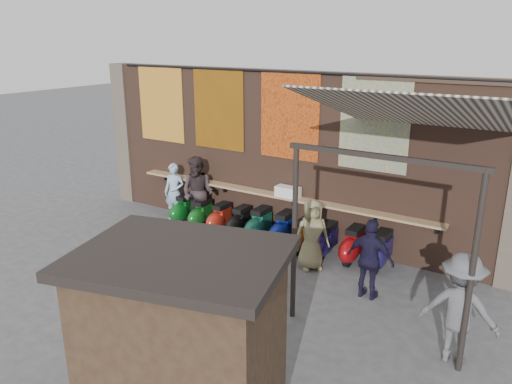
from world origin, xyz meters
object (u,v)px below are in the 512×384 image
scooter_stool_4 (259,225)px  diner_left (174,192)px  shelf_box (288,192)px  scooter_stool_7 (326,240)px  scooter_stool_9 (380,251)px  scooter_stool_2 (220,218)px  scooter_stool_3 (240,222)px  scooter_stool_5 (283,229)px  diner_right (198,192)px  scooter_stool_8 (353,245)px  scooter_stool_6 (304,236)px  market_stall (185,349)px  shopper_tan (312,234)px  shopper_grey (460,309)px  scooter_stool_1 (202,214)px  shopper_navy (370,260)px  scooter_stool_0 (184,209)px

scooter_stool_4 → diner_left: diner_left is taller
shelf_box → scooter_stool_7: bearing=-14.3°
shelf_box → scooter_stool_9: shelf_box is taller
scooter_stool_4 → scooter_stool_2: bearing=-177.9°
scooter_stool_3 → diner_left: (-2.09, -0.02, 0.42)m
diner_left → scooter_stool_5: bearing=-13.3°
shelf_box → scooter_stool_4: shelf_box is taller
scooter_stool_7 → diner_right: diner_right is taller
diner_right → scooter_stool_4: bearing=-3.6°
scooter_stool_8 → scooter_stool_7: bearing=-176.3°
scooter_stool_6 → market_stall: 5.79m
scooter_stool_2 → scooter_stool_5: 1.80m
scooter_stool_3 → shopper_tan: size_ratio=0.49×
shopper_grey → scooter_stool_5: bearing=-31.1°
shopper_grey → shelf_box: bearing=-33.4°
scooter_stool_7 → diner_right: size_ratio=0.43×
scooter_stool_2 → scooter_stool_4: (1.14, 0.04, 0.04)m
diner_left → diner_right: (0.84, -0.06, 0.15)m
scooter_stool_5 → diner_left: size_ratio=0.55×
scooter_stool_1 → diner_right: (-0.06, -0.05, 0.58)m
shelf_box → diner_right: diner_right is taller
diner_right → scooter_stool_6: bearing=-5.1°
scooter_stool_7 → shopper_navy: bearing=-40.8°
scooter_stool_4 → market_stall: (2.44, -5.64, 0.76)m
shelf_box → shopper_tan: 1.58m
scooter_stool_7 → market_stall: market_stall is taller
shelf_box → scooter_stool_6: 1.10m
scooter_stool_5 → shopper_grey: shopper_grey is taller
diner_left → shopper_navy: size_ratio=0.99×
scooter_stool_6 → scooter_stool_5: bearing=175.6°
scooter_stool_7 → market_stall: 5.73m
scooter_stool_1 → shopper_grey: size_ratio=0.41×
scooter_stool_5 → shopper_grey: size_ratio=0.48×
scooter_stool_8 → shopper_navy: size_ratio=0.53×
scooter_stool_4 → diner_right: (-1.80, -0.08, 0.53)m
scooter_stool_4 → shopper_navy: size_ratio=0.53×
shelf_box → shopper_navy: shopper_navy is taller
diner_left → shopper_tan: bearing=-22.9°
scooter_stool_7 → shopper_navy: size_ratio=0.51×
scooter_stool_6 → diner_right: 3.06m
scooter_stool_6 → scooter_stool_7: scooter_stool_6 is taller
shopper_grey → scooter_stool_7: bearing=-38.4°
scooter_stool_1 → shopper_tan: size_ratio=0.47×
scooter_stool_4 → diner_left: 2.67m
scooter_stool_0 → shopper_grey: shopper_grey is taller
shelf_box → scooter_stool_0: shelf_box is taller
scooter_stool_1 → shopper_tan: (3.48, -0.69, 0.42)m
scooter_stool_1 → scooter_stool_3: (1.19, 0.03, 0.02)m
scooter_stool_1 → diner_right: diner_right is taller
scooter_stool_9 → shopper_grey: shopper_grey is taller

